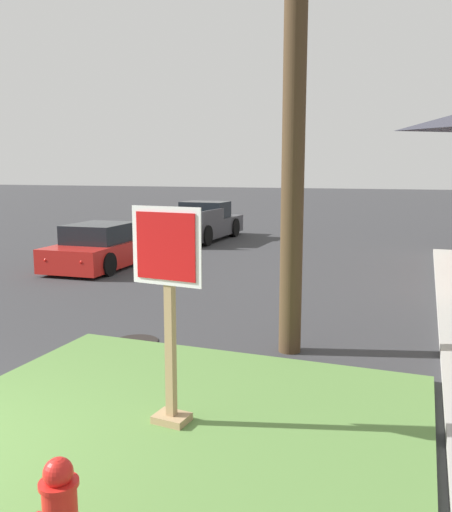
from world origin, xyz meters
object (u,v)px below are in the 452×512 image
stop_sign (169,317)px  manhole_cover (136,341)px  utility_pole (296,35)px  pickup_truck_charcoal (199,224)px  parked_sedan_red (103,248)px

stop_sign → manhole_cover: size_ratio=3.28×
manhole_cover → utility_pole: bearing=9.8°
manhole_cover → utility_pole: (2.42, 0.42, 4.58)m
pickup_truck_charcoal → manhole_cover: bearing=-71.3°
pickup_truck_charcoal → utility_pole: bearing=-60.9°
stop_sign → utility_pole: bearing=78.6°
parked_sedan_red → utility_pole: utility_pole is taller
stop_sign → pickup_truck_charcoal: size_ratio=0.46×
manhole_cover → pickup_truck_charcoal: bearing=108.7°
parked_sedan_red → pickup_truck_charcoal: bearing=88.4°
manhole_cover → parked_sedan_red: 7.17m
stop_sign → manhole_cover: bearing=126.6°
pickup_truck_charcoal → parked_sedan_red: bearing=-91.6°
utility_pole → stop_sign: bearing=-101.4°
manhole_cover → parked_sedan_red: parked_sedan_red is taller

